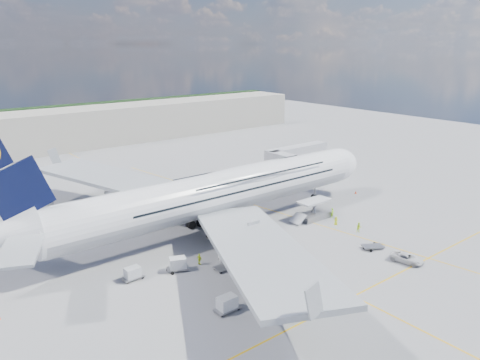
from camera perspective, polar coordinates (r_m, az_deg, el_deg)
ground at (r=77.14m, az=1.84°, el=-8.12°), size 300.00×300.00×0.00m
taxi_line_main at (r=77.14m, az=1.84°, el=-8.12°), size 0.25×220.00×0.01m
taxi_line_cross at (r=64.93m, az=13.69°, el=-13.60°), size 120.00×0.25×0.01m
taxi_line_diag at (r=92.70m, az=4.44°, el=-3.88°), size 14.16×99.06×0.01m
airliner at (r=82.17m, az=-2.50°, el=-1.45°), size 77.26×79.15×23.71m
jet_bridge at (r=108.85m, az=6.70°, el=2.87°), size 18.80×12.10×8.50m
cargo_loader at (r=89.50m, az=8.88°, el=-3.93°), size 8.53×3.20×3.67m
terminal at (r=157.38m, az=-21.27°, el=5.70°), size 180.00×16.00×12.00m
tree_line at (r=213.33m, az=-14.71°, el=8.23°), size 160.00×6.00×8.00m
dolly_row_a at (r=59.58m, az=-1.58°, el=-14.81°), size 3.19×1.71×2.02m
dolly_row_b at (r=69.63m, az=-7.60°, el=-10.09°), size 3.63×2.82×2.04m
dolly_row_c at (r=69.82m, az=-1.77°, el=-10.52°), size 3.48×1.97×0.50m
dolly_back at (r=68.36m, az=-12.95°, el=-11.00°), size 2.96×1.64×1.85m
dolly_nose_far at (r=79.26m, az=15.89°, el=-7.78°), size 3.80×3.15×0.49m
dolly_nose_near at (r=70.58m, az=5.59°, el=-9.58°), size 3.46×1.90×2.17m
baggage_tug at (r=72.46m, az=-1.58°, el=-9.19°), size 2.77×1.91×1.58m
catering_truck_inner at (r=97.74m, az=-11.59°, el=-1.78°), size 8.20×5.90×4.51m
catering_truck_outer at (r=101.24m, az=-24.05°, el=-2.28°), size 8.27×6.44×4.54m
service_van at (r=75.98m, az=19.70°, el=-8.97°), size 3.22×5.25×1.36m
crew_nose at (r=90.85m, az=11.19°, el=-3.94°), size 0.80×0.67×1.88m
crew_loader at (r=84.81m, az=14.30°, el=-5.64°), size 1.15×1.10×1.86m
crew_wing at (r=71.14m, az=-4.97°, el=-9.59°), size 0.65×1.11×1.78m
crew_van at (r=87.38m, az=11.62°, el=-4.89°), size 0.82×0.94×1.62m
crew_tug at (r=70.22m, az=-1.50°, el=-9.87°), size 1.27×0.86×1.82m
cone_nose at (r=106.54m, az=13.93°, el=-1.46°), size 0.48×0.48×0.61m
cone_wing_left_inner at (r=87.30m, az=-14.34°, el=-5.47°), size 0.44×0.44×0.55m
cone_wing_left_outer at (r=103.78m, az=-18.69°, el=-2.32°), size 0.49×0.49×0.62m
cone_wing_right_inner at (r=70.20m, az=6.93°, el=-10.59°), size 0.43×0.43×0.55m
cone_wing_right_outer at (r=66.01m, az=1.35°, el=-12.32°), size 0.42×0.42×0.53m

